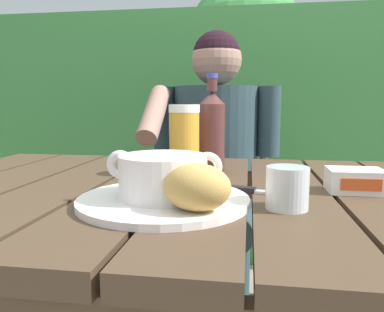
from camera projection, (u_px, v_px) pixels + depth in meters
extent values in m
cube|color=#473424|center=(5.00, 188.00, 0.85)|extent=(0.15, 0.83, 0.04)
cube|color=#473424|center=(70.00, 190.00, 0.83)|extent=(0.15, 0.83, 0.04)
cube|color=#473424|center=(138.00, 193.00, 0.80)|extent=(0.15, 0.83, 0.04)
cube|color=#473424|center=(211.00, 195.00, 0.78)|extent=(0.15, 0.83, 0.04)
cube|color=#473424|center=(289.00, 198.00, 0.76)|extent=(0.15, 0.83, 0.04)
cube|color=#473424|center=(371.00, 201.00, 0.73)|extent=(0.15, 0.83, 0.04)
cube|color=#473424|center=(224.00, 184.00, 1.16)|extent=(1.36, 0.03, 0.08)
cube|color=#473424|center=(31.00, 269.00, 1.30)|extent=(0.06, 0.06, 0.72)
cube|color=#3A7A3D|center=(237.00, 136.00, 2.38)|extent=(3.77, 0.60, 1.45)
cylinder|color=#4C3823|center=(242.00, 163.00, 2.55)|extent=(0.10, 0.10, 1.05)
sphere|color=#3A7A3D|center=(244.00, 46.00, 2.45)|extent=(0.80, 0.80, 0.80)
cylinder|color=#493E2C|center=(264.00, 293.00, 1.42)|extent=(0.04, 0.04, 0.44)
cylinder|color=#493E2C|center=(163.00, 286.00, 1.48)|extent=(0.04, 0.04, 0.44)
cylinder|color=#493E2C|center=(261.00, 253.00, 1.80)|extent=(0.04, 0.04, 0.44)
cylinder|color=#493E2C|center=(180.00, 248.00, 1.86)|extent=(0.04, 0.04, 0.44)
cube|color=#493E2C|center=(217.00, 217.00, 1.60)|extent=(0.43, 0.42, 0.02)
cylinder|color=#493E2C|center=(264.00, 159.00, 1.73)|extent=(0.04, 0.04, 0.48)
cylinder|color=#493E2C|center=(180.00, 157.00, 1.79)|extent=(0.04, 0.04, 0.48)
cube|color=#493E2C|center=(221.00, 173.00, 1.77)|extent=(0.39, 0.02, 0.04)
cube|color=#493E2C|center=(221.00, 148.00, 1.75)|extent=(0.39, 0.02, 0.04)
cube|color=#493E2C|center=(222.00, 122.00, 1.74)|extent=(0.39, 0.02, 0.04)
cylinder|color=#273D43|center=(233.00, 304.00, 1.33)|extent=(0.11, 0.11, 0.45)
cylinder|color=#273D43|center=(236.00, 218.00, 1.39)|extent=(0.13, 0.40, 0.13)
cylinder|color=#273D43|center=(186.00, 300.00, 1.35)|extent=(0.11, 0.11, 0.45)
cylinder|color=#273D43|center=(190.00, 216.00, 1.41)|extent=(0.13, 0.40, 0.13)
cylinder|color=#273D43|center=(216.00, 150.00, 1.46)|extent=(0.32, 0.32, 0.48)
sphere|color=#956E60|center=(217.00, 60.00, 1.42)|extent=(0.19, 0.19, 0.19)
sphere|color=black|center=(217.00, 55.00, 1.41)|extent=(0.18, 0.18, 0.18)
cylinder|color=#273D43|center=(269.00, 122.00, 1.40)|extent=(0.08, 0.08, 0.26)
cylinder|color=#273D43|center=(164.00, 121.00, 1.46)|extent=(0.08, 0.08, 0.26)
cylinder|color=#956E60|center=(154.00, 114.00, 1.30)|extent=(0.07, 0.25, 0.21)
cylinder|color=white|center=(164.00, 200.00, 0.65)|extent=(0.30, 0.30, 0.01)
cylinder|color=white|center=(163.00, 176.00, 0.64)|extent=(0.15, 0.15, 0.07)
cylinder|color=#A24D20|center=(163.00, 167.00, 0.64)|extent=(0.13, 0.13, 0.01)
torus|color=white|center=(120.00, 164.00, 0.65)|extent=(0.05, 0.01, 0.05)
torus|color=white|center=(207.00, 167.00, 0.63)|extent=(0.05, 0.01, 0.05)
ellipsoid|color=tan|center=(194.00, 187.00, 0.56)|extent=(0.11, 0.08, 0.07)
cylinder|color=gold|center=(184.00, 144.00, 0.89)|extent=(0.07, 0.07, 0.15)
cylinder|color=white|center=(184.00, 108.00, 0.88)|extent=(0.07, 0.07, 0.02)
cylinder|color=#512A28|center=(212.00, 138.00, 0.95)|extent=(0.07, 0.07, 0.17)
cone|color=#512A28|center=(212.00, 98.00, 0.93)|extent=(0.07, 0.07, 0.03)
cylinder|color=#512A28|center=(212.00, 85.00, 0.93)|extent=(0.03, 0.03, 0.03)
cylinder|color=#3E44A0|center=(212.00, 76.00, 0.93)|extent=(0.03, 0.03, 0.01)
cylinder|color=silver|center=(287.00, 188.00, 0.61)|extent=(0.07, 0.07, 0.07)
cube|color=white|center=(355.00, 180.00, 0.73)|extent=(0.10, 0.08, 0.05)
cube|color=#DC4F20|center=(361.00, 185.00, 0.69)|extent=(0.07, 0.00, 0.02)
cube|color=silver|center=(273.00, 193.00, 0.71)|extent=(0.13, 0.05, 0.00)
cube|color=black|center=(239.00, 189.00, 0.74)|extent=(0.07, 0.03, 0.01)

